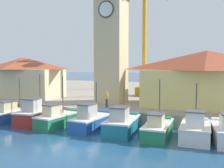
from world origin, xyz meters
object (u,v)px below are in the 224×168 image
object	(u,v)px
warehouse_left	(24,77)
dock_worker_near_tower	(107,99)
warehouse_right	(207,78)
fishing_boat_right_inner	(158,128)
port_crane_near	(145,46)
fishing_boat_center	(92,120)
port_crane_far	(108,52)
clock_tower	(112,35)
fishing_boat_left_outer	(14,114)
fishing_boat_left_inner	(37,114)
fishing_boat_right_outer	(195,130)
fishing_boat_mid_right	(122,124)
fishing_boat_mid_left	(58,119)

from	to	relation	value
warehouse_left	dock_worker_near_tower	bearing A→B (deg)	-14.80
warehouse_right	dock_worker_near_tower	distance (m)	10.45
fishing_boat_right_inner	port_crane_near	size ratio (longest dim) A/B	0.26
fishing_boat_center	port_crane_near	xyz separation A→B (m)	(0.39, 15.69, 7.31)
dock_worker_near_tower	fishing_boat_center	bearing A→B (deg)	-82.12
warehouse_left	port_crane_far	bearing A→B (deg)	68.98
clock_tower	fishing_boat_left_outer	bearing A→B (deg)	-130.00
fishing_boat_center	warehouse_right	bearing A→B (deg)	44.35
fishing_boat_left_outer	clock_tower	world-z (taller)	clock_tower
warehouse_left	clock_tower	bearing A→B (deg)	-0.05
port_crane_far	fishing_boat_right_inner	bearing A→B (deg)	-59.27
warehouse_left	port_crane_far	distance (m)	16.74
warehouse_left	port_crane_far	size ratio (longest dim) A/B	0.59
fishing_boat_left_outer	warehouse_left	world-z (taller)	warehouse_left
fishing_boat_right_inner	fishing_boat_left_inner	bearing A→B (deg)	177.89
fishing_boat_center	warehouse_left	distance (m)	16.76
fishing_boat_right_outer	clock_tower	world-z (taller)	clock_tower
warehouse_left	port_crane_near	world-z (taller)	port_crane_near
fishing_boat_right_outer	warehouse_left	world-z (taller)	warehouse_left
fishing_boat_mid_right	clock_tower	world-z (taller)	clock_tower
fishing_boat_left_inner	warehouse_right	distance (m)	17.23
port_crane_near	dock_worker_near_tower	size ratio (longest dim) A/B	10.76
fishing_boat_mid_left	dock_worker_near_tower	size ratio (longest dim) A/B	2.97
fishing_boat_mid_right	dock_worker_near_tower	bearing A→B (deg)	124.79
port_crane_far	warehouse_left	bearing A→B (deg)	-111.02
warehouse_left	warehouse_right	size ratio (longest dim) A/B	0.82
fishing_boat_mid_left	fishing_boat_right_outer	bearing A→B (deg)	1.37
fishing_boat_left_inner	fishing_boat_right_inner	bearing A→B (deg)	-2.11
fishing_boat_left_inner	warehouse_left	distance (m)	12.35
port_crane_near	dock_worker_near_tower	world-z (taller)	port_crane_near
fishing_boat_left_inner	port_crane_far	world-z (taller)	port_crane_far
clock_tower	warehouse_right	bearing A→B (deg)	2.40
fishing_boat_mid_left	fishing_boat_right_inner	xyz separation A→B (m)	(8.83, -0.03, -0.05)
fishing_boat_left_outer	fishing_boat_right_inner	distance (m)	14.25
fishing_boat_left_inner	warehouse_left	bearing A→B (deg)	135.92
fishing_boat_left_outer	fishing_boat_mid_right	world-z (taller)	fishing_boat_left_outer
fishing_boat_left_inner	fishing_boat_mid_right	world-z (taller)	fishing_boat_left_inner
port_crane_near	port_crane_far	bearing A→B (deg)	139.02
warehouse_left	port_crane_far	xyz separation A→B (m)	(5.84, 15.21, 3.85)
fishing_boat_left_inner	dock_worker_near_tower	world-z (taller)	fishing_boat_left_inner
fishing_boat_mid_left	port_crane_far	distance (m)	25.51
warehouse_left	fishing_boat_right_inner	bearing A→B (deg)	-23.56
warehouse_right	fishing_boat_left_outer	bearing A→B (deg)	-153.35
fishing_boat_center	port_crane_near	distance (m)	17.31
warehouse_left	dock_worker_near_tower	size ratio (longest dim) A/B	6.42
clock_tower	fishing_boat_right_inner	bearing A→B (deg)	-49.98
fishing_boat_right_outer	port_crane_near	size ratio (longest dim) A/B	0.25
fishing_boat_left_outer	fishing_boat_left_inner	xyz separation A→B (m)	(2.76, -0.11, 0.15)
fishing_boat_right_inner	warehouse_left	world-z (taller)	warehouse_left
fishing_boat_center	clock_tower	distance (m)	11.59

